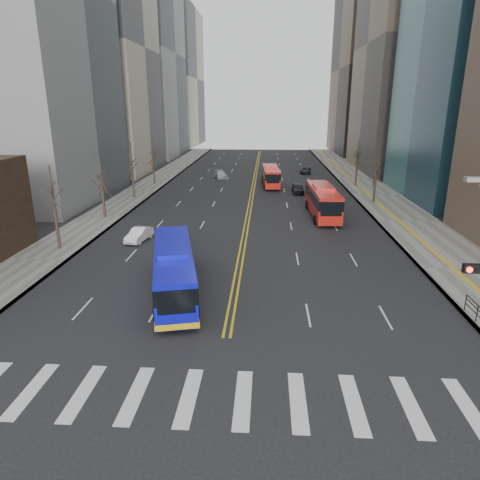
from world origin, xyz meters
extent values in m
plane|color=black|center=(0.00, 0.00, 0.00)|extent=(220.00, 220.00, 0.00)
cube|color=slate|center=(17.50, 45.00, 0.07)|extent=(7.00, 130.00, 0.15)
cube|color=slate|center=(-16.50, 45.00, 0.07)|extent=(5.00, 130.00, 0.15)
cube|color=silver|center=(-8.27, 0.00, 0.01)|extent=(0.70, 4.00, 0.01)
cube|color=silver|center=(-5.91, 0.00, 0.01)|extent=(0.70, 4.00, 0.01)
cube|color=silver|center=(-3.55, 0.00, 0.01)|extent=(0.70, 4.00, 0.01)
cube|color=silver|center=(-1.18, 0.00, 0.01)|extent=(0.70, 4.00, 0.01)
cube|color=silver|center=(1.18, 0.00, 0.01)|extent=(0.70, 4.00, 0.01)
cube|color=silver|center=(3.55, 0.00, 0.01)|extent=(0.70, 4.00, 0.01)
cube|color=silver|center=(5.91, 0.00, 0.01)|extent=(0.70, 4.00, 0.01)
cube|color=silver|center=(8.27, 0.00, 0.01)|extent=(0.70, 4.00, 0.01)
cube|color=silver|center=(10.64, 0.00, 0.01)|extent=(0.70, 4.00, 0.01)
cube|color=gold|center=(-0.20, 55.00, 0.01)|extent=(0.15, 100.00, 0.01)
cube|color=gold|center=(0.20, 55.00, 0.01)|extent=(0.15, 100.00, 0.01)
cube|color=#B0A78E|center=(-31.00, 66.00, 22.00)|extent=(22.00, 22.00, 44.00)
cube|color=gray|center=(-30.00, 93.00, 24.00)|extent=(20.00, 26.00, 48.00)
cube|color=#766452|center=(30.00, 71.00, 23.00)|extent=(20.00, 26.00, 46.00)
cube|color=#B0A78E|center=(-29.00, 125.00, 20.00)|extent=(18.00, 30.00, 40.00)
cube|color=brown|center=(29.00, 103.00, 21.00)|extent=(18.00, 30.00, 42.00)
cube|color=black|center=(11.00, 2.00, 5.50)|extent=(1.10, 0.28, 0.38)
cylinder|color=#FF190C|center=(10.65, 1.84, 5.50)|extent=(0.24, 0.08, 0.24)
cylinder|color=black|center=(11.00, 1.84, 5.50)|extent=(0.24, 0.08, 0.24)
cube|color=#999993|center=(10.40, 2.00, 9.30)|extent=(0.90, 0.35, 0.18)
cylinder|color=black|center=(14.30, 7.50, 0.65)|extent=(0.06, 0.06, 1.00)
cylinder|color=black|center=(14.30, 9.00, 0.65)|extent=(0.06, 0.06, 1.00)
cylinder|color=#30271D|center=(-16.00, 19.00, 1.95)|extent=(0.28, 0.28, 3.90)
cylinder|color=#30271D|center=(-16.00, 30.00, 1.80)|extent=(0.28, 0.28, 3.60)
cylinder|color=#30271D|center=(-16.00, 41.00, 2.00)|extent=(0.28, 0.28, 4.00)
cylinder|color=#30271D|center=(-16.00, 52.00, 1.90)|extent=(0.28, 0.28, 3.80)
cylinder|color=#30271D|center=(16.00, 40.00, 1.75)|extent=(0.28, 0.28, 3.50)
cylinder|color=#30271D|center=(16.00, 52.00, 1.88)|extent=(0.28, 0.28, 3.75)
cube|color=#0E10D3|center=(-4.03, 10.67, 1.71)|extent=(5.00, 11.79, 2.73)
cube|color=black|center=(-4.03, 10.67, 2.26)|extent=(5.06, 11.82, 0.98)
cube|color=#0E10D3|center=(-4.03, 10.67, 3.18)|extent=(2.80, 4.37, 0.40)
cube|color=yellow|center=(-4.03, 10.67, 0.55)|extent=(5.06, 11.82, 0.35)
cylinder|color=black|center=(-4.35, 6.80, 0.50)|extent=(0.52, 1.04, 1.00)
cylinder|color=black|center=(-2.01, 7.36, 0.50)|extent=(0.52, 1.04, 1.00)
cylinder|color=black|center=(-6.05, 13.99, 0.50)|extent=(0.52, 1.04, 1.00)
cylinder|color=black|center=(-3.71, 14.55, 0.50)|extent=(0.52, 1.04, 1.00)
cube|color=red|center=(8.44, 32.57, 1.79)|extent=(2.89, 11.20, 2.89)
cube|color=black|center=(8.44, 32.57, 2.36)|extent=(2.95, 11.22, 1.04)
cube|color=red|center=(8.44, 32.57, 3.34)|extent=(2.15, 3.96, 0.40)
cylinder|color=black|center=(7.30, 28.97, 0.50)|extent=(0.33, 1.01, 1.00)
cylinder|color=black|center=(9.82, 29.06, 0.50)|extent=(0.33, 1.01, 1.00)
cylinder|color=black|center=(7.06, 36.09, 0.50)|extent=(0.33, 1.01, 1.00)
cylinder|color=black|center=(9.59, 36.17, 0.50)|extent=(0.33, 1.01, 1.00)
cube|color=red|center=(2.71, 51.53, 1.62)|extent=(2.79, 10.04, 2.54)
cube|color=black|center=(2.71, 51.53, 2.14)|extent=(2.85, 10.06, 0.92)
cube|color=red|center=(2.71, 51.53, 2.99)|extent=(1.99, 3.57, 0.40)
cylinder|color=black|center=(1.75, 48.30, 0.50)|extent=(0.35, 1.01, 1.00)
cylinder|color=black|center=(4.00, 48.42, 0.50)|extent=(0.35, 1.01, 1.00)
cylinder|color=black|center=(1.41, 54.64, 0.50)|extent=(0.35, 1.01, 1.00)
cylinder|color=black|center=(3.66, 54.76, 0.50)|extent=(0.35, 1.01, 1.00)
imported|color=white|center=(-9.77, 22.04, 0.62)|extent=(1.95, 3.93, 1.24)
imported|color=black|center=(6.57, 45.89, 0.71)|extent=(1.69, 4.15, 1.41)
imported|color=#ACACB2|center=(-5.97, 58.48, 0.63)|extent=(2.98, 4.68, 1.26)
imported|color=black|center=(9.31, 65.04, 0.57)|extent=(2.30, 4.25, 1.13)
camera|label=1|loc=(2.01, -15.53, 12.11)|focal=32.00mm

